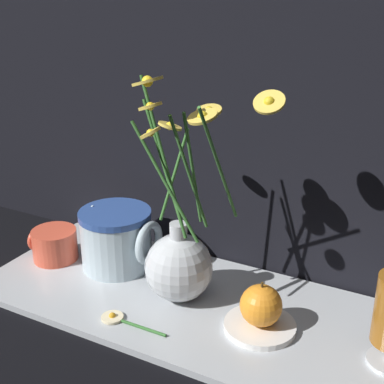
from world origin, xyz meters
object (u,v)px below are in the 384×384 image
yellow_mug (54,244)px  ceramic_pitcher (117,236)px  vase_with_flowers (179,260)px  orange_fruit (261,305)px

yellow_mug → ceramic_pitcher: 0.13m
vase_with_flowers → ceramic_pitcher: (-0.16, 0.04, -0.01)m
vase_with_flowers → orange_fruit: size_ratio=5.27×
ceramic_pitcher → orange_fruit: ceramic_pitcher is taller
yellow_mug → ceramic_pitcher: (0.13, 0.03, 0.03)m
yellow_mug → ceramic_pitcher: size_ratio=0.60×
vase_with_flowers → ceramic_pitcher: size_ratio=2.44×
yellow_mug → orange_fruit: 0.44m
yellow_mug → ceramic_pitcher: ceramic_pitcher is taller
vase_with_flowers → ceramic_pitcher: vase_with_flowers is taller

